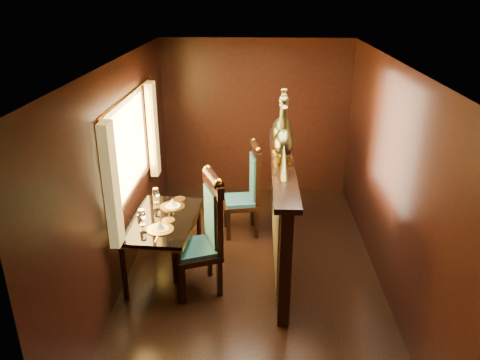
{
  "coord_description": "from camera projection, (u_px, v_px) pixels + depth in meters",
  "views": [
    {
      "loc": [
        0.03,
        -4.85,
        3.23
      ],
      "look_at": [
        -0.17,
        0.32,
        1.07
      ],
      "focal_mm": 35.0,
      "sensor_mm": 36.0,
      "label": 1
    }
  ],
  "objects": [
    {
      "name": "room_shell",
      "position": [
        246.0,
        148.0,
        5.13
      ],
      "size": [
        3.04,
        5.04,
        2.52
      ],
      "color": "black",
      "rests_on": "ground"
    },
    {
      "name": "ground",
      "position": [
        253.0,
        271.0,
        5.72
      ],
      "size": [
        5.0,
        5.0,
        0.0
      ],
      "primitive_type": "plane",
      "color": "black",
      "rests_on": "ground"
    },
    {
      "name": "peacock_right",
      "position": [
        282.0,
        119.0,
        5.53
      ],
      "size": [
        0.26,
        0.68,
        0.81
      ],
      "primitive_type": null,
      "color": "#194B38",
      "rests_on": "partition"
    },
    {
      "name": "partition",
      "position": [
        280.0,
        208.0,
        5.71
      ],
      "size": [
        0.26,
        2.7,
        1.36
      ],
      "color": "black",
      "rests_on": "ground"
    },
    {
      "name": "dining_table",
      "position": [
        163.0,
        224.0,
        5.44
      ],
      "size": [
        0.84,
        1.29,
        0.93
      ],
      "rotation": [
        0.0,
        0.0,
        -0.07
      ],
      "color": "black",
      "rests_on": "ground"
    },
    {
      "name": "chair_left",
      "position": [
        207.0,
        230.0,
        5.15
      ],
      "size": [
        0.67,
        0.68,
        1.42
      ],
      "rotation": [
        0.0,
        0.0,
        0.38
      ],
      "color": "black",
      "rests_on": "ground"
    },
    {
      "name": "peacock_left",
      "position": [
        284.0,
        131.0,
        5.17
      ],
      "size": [
        0.24,
        0.63,
        0.75
      ],
      "primitive_type": null,
      "color": "#194B38",
      "rests_on": "partition"
    },
    {
      "name": "chair_right",
      "position": [
        250.0,
        187.0,
        6.37
      ],
      "size": [
        0.55,
        0.57,
        1.32
      ],
      "rotation": [
        0.0,
        0.0,
        0.17
      ],
      "color": "black",
      "rests_on": "ground"
    }
  ]
}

